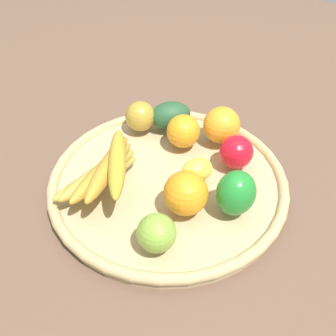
# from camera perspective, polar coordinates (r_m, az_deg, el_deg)

# --- Properties ---
(ground_plane) EXTENTS (2.40, 2.40, 0.00)m
(ground_plane) POSITION_cam_1_polar(r_m,az_deg,el_deg) (0.80, 0.00, -2.78)
(ground_plane) COLOR brown
(ground_plane) RESTS_ON ground
(basket) EXTENTS (0.47, 0.47, 0.03)m
(basket) POSITION_cam_1_polar(r_m,az_deg,el_deg) (0.78, 0.00, -1.94)
(basket) COLOR tan
(basket) RESTS_ON ground_plane
(apple_0) EXTENTS (0.07, 0.07, 0.07)m
(apple_0) POSITION_cam_1_polar(r_m,az_deg,el_deg) (0.79, 9.80, 2.31)
(apple_0) COLOR red
(apple_0) RESTS_ON basket
(orange_0) EXTENTS (0.10, 0.10, 0.08)m
(orange_0) POSITION_cam_1_polar(r_m,az_deg,el_deg) (0.68, 2.57, -3.66)
(orange_0) COLOR orange
(orange_0) RESTS_ON basket
(orange_2) EXTENTS (0.09, 0.09, 0.08)m
(orange_2) POSITION_cam_1_polar(r_m,az_deg,el_deg) (0.84, 7.73, 6.15)
(orange_2) COLOR orange
(orange_2) RESTS_ON basket
(banana_bunch) EXTENTS (0.19, 0.16, 0.09)m
(banana_bunch) POSITION_cam_1_polar(r_m,az_deg,el_deg) (0.73, -9.18, -0.42)
(banana_bunch) COLOR #A9973C
(banana_bunch) RESTS_ON basket
(apple_1) EXTENTS (0.09, 0.09, 0.07)m
(apple_1) POSITION_cam_1_polar(r_m,az_deg,el_deg) (0.87, -4.01, 7.44)
(apple_1) COLOR #AC882E
(apple_1) RESTS_ON basket
(orange_1) EXTENTS (0.09, 0.09, 0.07)m
(orange_1) POSITION_cam_1_polar(r_m,az_deg,el_deg) (0.83, 2.21, 5.32)
(orange_1) COLOR orange
(orange_1) RESTS_ON basket
(bell_pepper) EXTENTS (0.09, 0.09, 0.08)m
(bell_pepper) POSITION_cam_1_polar(r_m,az_deg,el_deg) (0.69, 9.76, -3.55)
(bell_pepper) COLOR #21832E
(bell_pepper) RESTS_ON basket
(avocado) EXTENTS (0.10, 0.11, 0.06)m
(avocado) POSITION_cam_1_polar(r_m,az_deg,el_deg) (0.88, 0.35, 7.58)
(avocado) COLOR #244D2D
(avocado) RESTS_ON basket
(apple_2) EXTENTS (0.07, 0.07, 0.06)m
(apple_2) POSITION_cam_1_polar(r_m,az_deg,el_deg) (0.64, -1.66, -9.34)
(apple_2) COLOR #7EA73A
(apple_2) RESTS_ON basket
(lemon_0) EXTENTS (0.08, 0.07, 0.05)m
(lemon_0) POSITION_cam_1_polar(r_m,az_deg,el_deg) (0.75, 4.22, -0.30)
(lemon_0) COLOR yellow
(lemon_0) RESTS_ON basket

